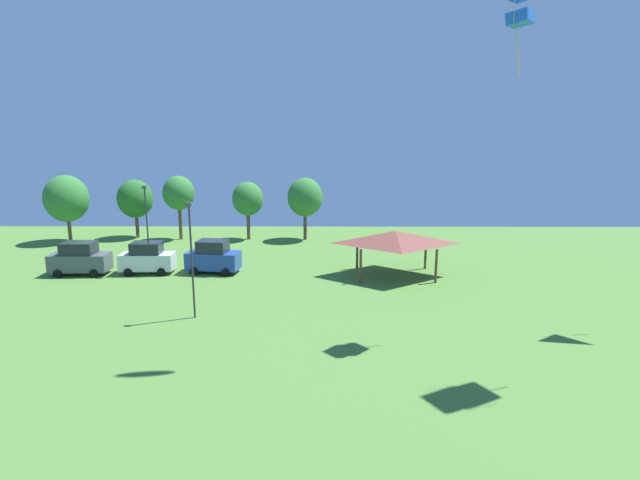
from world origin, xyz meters
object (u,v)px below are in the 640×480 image
object	(u,v)px
kite_flying_6	(521,6)
park_pavilion	(395,237)
light_post_1	(147,225)
parked_car_third_from_left	(213,257)
treeline_tree_1	(135,199)
parked_car_leftmost	(80,259)
treeline_tree_3	(248,199)
light_post_0	(192,255)
treeline_tree_2	(179,193)
parked_car_second_from_left	(147,258)
treeline_tree_0	(66,199)
treeline_tree_4	(305,197)

from	to	relation	value
kite_flying_6	park_pavilion	xyz separation A→B (m)	(-4.55, 10.46, -14.39)
park_pavilion	light_post_1	distance (m)	19.54
parked_car_third_from_left	treeline_tree_1	xyz separation A→B (m)	(-11.18, 13.76, 2.89)
parked_car_leftmost	treeline_tree_1	distance (m)	14.68
parked_car_leftmost	treeline_tree_3	size ratio (longest dim) A/B	0.75
kite_flying_6	parked_car_third_from_left	world-z (taller)	kite_flying_6
kite_flying_6	light_post_0	distance (m)	22.57
parked_car_third_from_left	treeline_tree_2	distance (m)	14.76
light_post_0	light_post_1	distance (m)	11.42
parked_car_second_from_left	treeline_tree_3	world-z (taller)	treeline_tree_3
parked_car_third_from_left	park_pavilion	bearing A→B (deg)	4.92
treeline_tree_0	treeline_tree_3	xyz separation A→B (m)	(18.34, 1.35, -0.21)
light_post_1	park_pavilion	bearing A→B (deg)	-1.01
kite_flying_6	parked_car_second_from_left	world-z (taller)	kite_flying_6
treeline_tree_3	light_post_0	bearing A→B (deg)	-89.81
kite_flying_6	park_pavilion	world-z (taller)	kite_flying_6
parked_car_second_from_left	treeline_tree_1	bearing A→B (deg)	110.96
light_post_0	treeline_tree_1	xyz separation A→B (m)	(-12.20, 23.82, 0.22)
parked_car_leftmost	parked_car_third_from_left	distance (m)	10.51
park_pavilion	treeline_tree_1	world-z (taller)	treeline_tree_1
treeline_tree_0	light_post_0	bearing A→B (deg)	-49.60
parked_car_leftmost	treeline_tree_1	world-z (taller)	treeline_tree_1
parked_car_leftmost	treeline_tree_3	bearing A→B (deg)	48.56
treeline_tree_3	parked_car_third_from_left	bearing A→B (deg)	-94.16
treeline_tree_1	treeline_tree_2	world-z (taller)	treeline_tree_2
parked_car_leftmost	parked_car_second_from_left	xyz separation A→B (m)	(5.24, 0.37, -0.04)
park_pavilion	parked_car_third_from_left	bearing A→B (deg)	177.21
treeline_tree_3	treeline_tree_4	size ratio (longest dim) A/B	0.93
park_pavilion	light_post_1	bearing A→B (deg)	178.99
treeline_tree_2	park_pavilion	bearing A→B (deg)	-33.20
parked_car_second_from_left	treeline_tree_3	distance (m)	14.86
treeline_tree_1	parked_car_second_from_left	bearing A→B (deg)	-67.00
treeline_tree_4	parked_car_leftmost	bearing A→B (deg)	-142.41
treeline_tree_4	treeline_tree_2	bearing A→B (deg)	179.74
parked_car_leftmost	park_pavilion	distance (m)	25.06
treeline_tree_2	treeline_tree_4	bearing A→B (deg)	-0.26
parked_car_second_from_left	treeline_tree_1	distance (m)	15.49
parked_car_leftmost	treeline_tree_2	bearing A→B (deg)	71.28
parked_car_third_from_left	treeline_tree_4	world-z (taller)	treeline_tree_4
parked_car_second_from_left	light_post_1	distance (m)	2.71
light_post_0	treeline_tree_1	world-z (taller)	light_post_0
parked_car_third_from_left	treeline_tree_2	xyz separation A→B (m)	(-6.25, 12.87, 3.59)
park_pavilion	treeline_tree_3	distance (m)	19.27
parked_car_second_from_left	park_pavilion	distance (m)	19.84
treeline_tree_0	parked_car_leftmost	bearing A→B (deg)	-60.44
parked_car_third_from_left	treeline_tree_4	xyz separation A→B (m)	(6.95, 12.81, 3.19)
parked_car_third_from_left	treeline_tree_3	size ratio (longest dim) A/B	0.73
treeline_tree_0	treeline_tree_3	size ratio (longest dim) A/B	1.13
treeline_tree_3	parked_car_second_from_left	bearing A→B (deg)	-115.17
parked_car_second_from_left	treeline_tree_4	distance (m)	18.15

